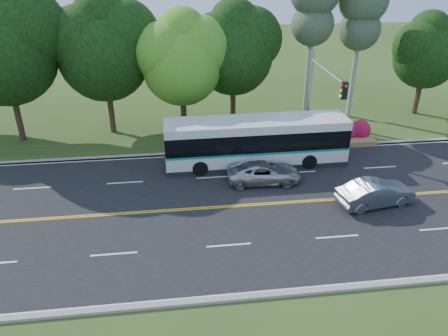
{
  "coord_description": "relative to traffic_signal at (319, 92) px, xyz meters",
  "views": [
    {
      "loc": [
        -2.87,
        -20.53,
        13.12
      ],
      "look_at": [
        -0.04,
        2.0,
        1.41
      ],
      "focal_mm": 35.0,
      "sensor_mm": 36.0,
      "label": 1
    }
  ],
  "objects": [
    {
      "name": "suv",
      "position": [
        -3.98,
        -2.79,
        -4.03
      ],
      "size": [
        4.58,
        2.3,
        1.24
      ],
      "primitive_type": "imported",
      "rotation": [
        0.0,
        0.0,
        1.52
      ],
      "color": "#BCBFC1",
      "rests_on": "road"
    },
    {
      "name": "bougainvillea_hedge",
      "position": [
        0.69,
        2.75,
        -3.95
      ],
      "size": [
        9.5,
        2.25,
        1.5
      ],
      "color": "maroon",
      "rests_on": "ground"
    },
    {
      "name": "traffic_signal",
      "position": [
        0.0,
        0.0,
        0.0
      ],
      "size": [
        0.42,
        6.1,
        7.0
      ],
      "color": "#95989D",
      "rests_on": "ground"
    },
    {
      "name": "ground",
      "position": [
        -6.49,
        -5.4,
        -4.67
      ],
      "size": [
        120.0,
        120.0,
        0.0
      ],
      "primitive_type": "plane",
      "color": "#2F4A18",
      "rests_on": "ground"
    },
    {
      "name": "road",
      "position": [
        -6.49,
        -5.4,
        -4.66
      ],
      "size": [
        60.0,
        14.0,
        0.02
      ],
      "primitive_type": "cube",
      "color": "black",
      "rests_on": "ground"
    },
    {
      "name": "sedan",
      "position": [
        1.64,
        -6.21,
        -3.93
      ],
      "size": [
        4.59,
        2.26,
        1.45
      ],
      "primitive_type": "imported",
      "rotation": [
        0.0,
        0.0,
        1.74
      ],
      "color": "slate",
      "rests_on": "road"
    },
    {
      "name": "curb_north",
      "position": [
        -6.49,
        1.75,
        -4.6
      ],
      "size": [
        60.0,
        0.3,
        0.15
      ],
      "primitive_type": "cube",
      "color": "gray",
      "rests_on": "ground"
    },
    {
      "name": "transit_bus",
      "position": [
        -4.05,
        -0.3,
        -3.12
      ],
      "size": [
        11.86,
        2.71,
        3.1
      ],
      "rotation": [
        0.0,
        0.0,
        0.01
      ],
      "color": "silver",
      "rests_on": "road"
    },
    {
      "name": "lane_markings",
      "position": [
        -6.59,
        -5.4,
        -4.65
      ],
      "size": [
        57.6,
        13.82,
        0.0
      ],
      "color": "gold",
      "rests_on": "road"
    },
    {
      "name": "grass_verge",
      "position": [
        -6.49,
        3.6,
        -4.62
      ],
      "size": [
        60.0,
        4.0,
        0.1
      ],
      "primitive_type": "cube",
      "color": "#2F4A18",
      "rests_on": "ground"
    },
    {
      "name": "tree_row",
      "position": [
        -11.65,
        6.73,
        2.06
      ],
      "size": [
        44.7,
        9.1,
        13.84
      ],
      "color": "black",
      "rests_on": "ground"
    },
    {
      "name": "curb_south",
      "position": [
        -6.49,
        -12.55,
        -4.6
      ],
      "size": [
        60.0,
        0.3,
        0.15
      ],
      "primitive_type": "cube",
      "color": "gray",
      "rests_on": "ground"
    }
  ]
}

